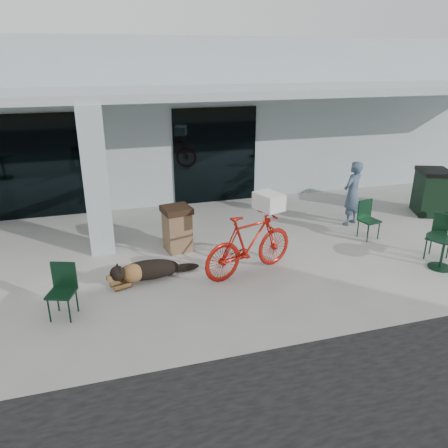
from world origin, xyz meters
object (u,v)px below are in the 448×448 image
object	(u,v)px
dog	(149,269)
cafe_table_far	(443,253)
cafe_chair_far_a	(369,220)
wheeled_bin	(431,192)
cafe_chair_far_b	(439,238)
trash_receptacle	(177,229)
cafe_chair_near	(61,292)
bicycle	(250,244)
person	(352,194)

from	to	relation	value
dog	cafe_table_far	distance (m)	5.82
cafe_chair_far_a	wheeled_bin	size ratio (longest dim) A/B	0.74
dog	wheeled_bin	bearing A→B (deg)	-5.44
cafe_chair_far_b	trash_receptacle	size ratio (longest dim) A/B	0.95
cafe_chair_near	cafe_chair_far_b	size ratio (longest dim) A/B	0.95
bicycle	cafe_chair_far_b	bearing A→B (deg)	-115.77
cafe_chair_near	wheeled_bin	world-z (taller)	wheeled_bin
cafe_chair_far_b	dog	bearing A→B (deg)	-129.78
cafe_chair_far_a	dog	bearing A→B (deg)	176.63
dog	cafe_chair_far_b	distance (m)	5.98
cafe_chair_far_b	person	size ratio (longest dim) A/B	0.59
cafe_chair_near	trash_receptacle	size ratio (longest dim) A/B	0.90
trash_receptacle	wheeled_bin	xyz separation A→B (m)	(6.98, 0.44, 0.11)
cafe_table_far	trash_receptacle	world-z (taller)	trash_receptacle
cafe_table_far	person	size ratio (longest dim) A/B	0.44
bicycle	person	distance (m)	3.80
cafe_chair_far_b	person	bearing A→B (deg)	163.71
dog	cafe_table_far	bearing A→B (deg)	-29.01
cafe_chair_far_b	wheeled_bin	bearing A→B (deg)	110.59
cafe_chair_far_b	person	distance (m)	2.42
bicycle	trash_receptacle	distance (m)	1.87
cafe_table_far	wheeled_bin	xyz separation A→B (m)	(2.06, 2.81, 0.27)
trash_receptacle	person	bearing A→B (deg)	4.15
bicycle	dog	world-z (taller)	bicycle
cafe_table_far	person	xyz separation A→B (m)	(-0.44, 2.70, 0.48)
dog	trash_receptacle	size ratio (longest dim) A/B	1.34
person	trash_receptacle	size ratio (longest dim) A/B	1.62
cafe_chair_far_b	wheeled_bin	xyz separation A→B (m)	(1.84, 2.42, 0.13)
bicycle	wheeled_bin	world-z (taller)	bicycle
dog	cafe_chair_near	bearing A→B (deg)	-166.58
bicycle	cafe_chair_far_a	xyz separation A→B (m)	(3.26, 0.87, -0.17)
cafe_chair_far_b	bicycle	bearing A→B (deg)	-129.46
bicycle	trash_receptacle	xyz separation A→B (m)	(-1.14, 1.47, -0.12)
cafe_chair_near	wheeled_bin	size ratio (longest dim) A/B	0.74
dog	cafe_chair_far_a	bearing A→B (deg)	-10.81
person	wheeled_bin	bearing A→B (deg)	154.72
trash_receptacle	wheeled_bin	world-z (taller)	wheeled_bin
cafe_table_far	cafe_chair_far_b	bearing A→B (deg)	60.50
bicycle	trash_receptacle	size ratio (longest dim) A/B	2.06
bicycle	cafe_chair_near	size ratio (longest dim) A/B	2.28
person	cafe_table_far	bearing A→B (deg)	71.31
bicycle	cafe_chair_near	world-z (taller)	bicycle
cafe_table_far	person	distance (m)	2.78
cafe_chair_far_b	trash_receptacle	bearing A→B (deg)	-143.30
cafe_table_far	cafe_chair_near	bearing A→B (deg)	177.79
bicycle	cafe_chair_far_a	distance (m)	3.38
person	cafe_chair_far_b	bearing A→B (deg)	78.06
cafe_chair_near	cafe_table_far	xyz separation A→B (m)	(7.21, -0.28, -0.12)
bicycle	dog	xyz separation A→B (m)	(-1.92, 0.28, -0.40)
trash_receptacle	cafe_chair_near	bearing A→B (deg)	-137.51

